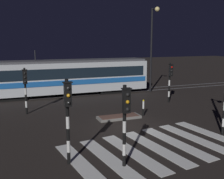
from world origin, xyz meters
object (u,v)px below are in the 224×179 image
(tram, at_px, (63,77))
(traffic_light_kerb_mid_left, at_px, (125,114))
(street_lamp_trackside_right, at_px, (153,40))
(traffic_light_corner_far_left, at_px, (25,84))
(traffic_light_corner_far_right, at_px, (170,77))
(traffic_light_corner_near_left, at_px, (68,109))
(bollard_island_edge, at_px, (143,108))

(tram, bearing_deg, traffic_light_kerb_mid_left, -92.21)
(street_lamp_trackside_right, relative_size, tram, 0.50)
(traffic_light_kerb_mid_left, distance_m, tram, 15.24)
(traffic_light_corner_far_left, bearing_deg, street_lamp_trackside_right, 18.81)
(traffic_light_corner_far_right, xyz_separation_m, traffic_light_kerb_mid_left, (-8.03, -9.16, 0.05))
(traffic_light_corner_far_right, bearing_deg, traffic_light_corner_near_left, -140.97)
(traffic_light_corner_far_right, xyz_separation_m, street_lamp_trackside_right, (0.91, 4.55, 2.88))
(traffic_light_corner_far_left, relative_size, traffic_light_corner_far_right, 0.98)
(tram, distance_m, bollard_island_edge, 9.62)
(traffic_light_corner_far_left, distance_m, bollard_island_edge, 8.07)
(tram, xyz_separation_m, bollard_island_edge, (3.59, -8.84, -1.19))
(street_lamp_trackside_right, relative_size, bollard_island_edge, 7.22)
(tram, bearing_deg, traffic_light_corner_far_left, -123.04)
(traffic_light_corner_near_left, bearing_deg, traffic_light_kerb_mid_left, -27.30)
(traffic_light_corner_far_right, height_order, traffic_light_corner_near_left, traffic_light_corner_near_left)
(traffic_light_corner_far_left, bearing_deg, bollard_island_edge, -24.15)
(tram, bearing_deg, street_lamp_trackside_right, -10.30)
(bollard_island_edge, bearing_deg, traffic_light_corner_near_left, -139.12)
(tram, bearing_deg, traffic_light_corner_near_left, -100.34)
(street_lamp_trackside_right, distance_m, tram, 9.09)
(traffic_light_corner_far_left, distance_m, traffic_light_corner_near_left, 8.66)
(traffic_light_corner_near_left, relative_size, street_lamp_trackside_right, 0.44)
(traffic_light_corner_far_left, height_order, street_lamp_trackside_right, street_lamp_trackside_right)
(traffic_light_corner_far_left, height_order, tram, tram)
(street_lamp_trackside_right, xyz_separation_m, tram, (-8.35, 1.52, -3.26))
(traffic_light_corner_near_left, xyz_separation_m, traffic_light_kerb_mid_left, (2.00, -1.03, -0.13))
(traffic_light_kerb_mid_left, bearing_deg, traffic_light_corner_near_left, 152.70)
(traffic_light_corner_far_right, height_order, bollard_island_edge, traffic_light_corner_far_right)
(traffic_light_corner_near_left, distance_m, bollard_island_edge, 8.36)
(traffic_light_kerb_mid_left, height_order, street_lamp_trackside_right, street_lamp_trackside_right)
(traffic_light_corner_near_left, xyz_separation_m, street_lamp_trackside_right, (10.94, 12.68, 2.70))
(traffic_light_kerb_mid_left, bearing_deg, bollard_island_edge, 56.81)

